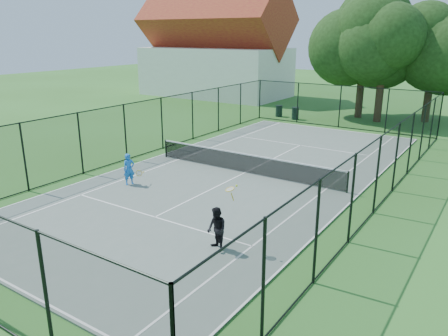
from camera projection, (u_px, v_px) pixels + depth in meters
The scene contains 12 objects.
ground at pixel (245, 174), 21.05m from camera, with size 120.00×120.00×0.00m, color #316322.
tennis_court at pixel (245, 173), 21.04m from camera, with size 11.00×24.00×0.06m, color slate.
tennis_net at pixel (245, 162), 20.88m from camera, with size 10.08×0.08×0.95m.
fence at pixel (246, 144), 20.60m from camera, with size 13.10×26.10×3.00m.
tree_near_left at pixel (364, 49), 33.62m from camera, with size 6.63×6.63×8.65m.
tree_near_mid at pixel (384, 55), 31.97m from camera, with size 6.14×6.14×8.03m.
tree_near_right at pixel (435, 49), 31.78m from camera, with size 6.11×6.11×8.43m.
building at pixel (215, 48), 46.08m from camera, with size 15.30×8.15×11.87m.
trash_bin_left at pixel (279, 111), 35.32m from camera, with size 0.58×0.58×0.92m.
trash_bin_right at pixel (295, 113), 34.13m from camera, with size 0.58×0.58×0.97m.
player_blue at pixel (129, 169), 19.22m from camera, with size 0.84×0.60×1.40m.
player_black at pixel (217, 229), 13.33m from camera, with size 0.94×0.89×2.14m.
Camera 1 is at (10.25, -17.23, 6.50)m, focal length 35.00 mm.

